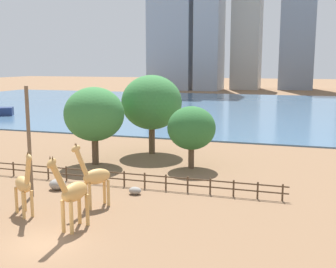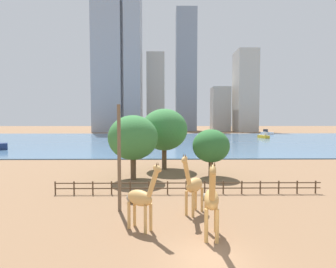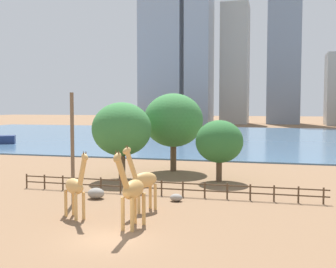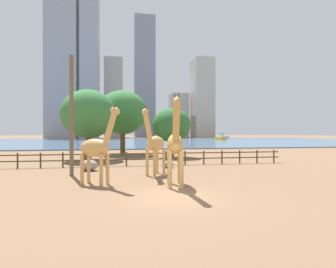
# 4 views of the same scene
# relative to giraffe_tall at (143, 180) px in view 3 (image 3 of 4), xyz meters

# --- Properties ---
(ground_plane) EXTENTS (400.00, 400.00, 0.00)m
(ground_plane) POSITION_rel_giraffe_tall_xyz_m (0.10, 73.42, -2.25)
(ground_plane) COLOR brown
(harbor_water) EXTENTS (180.00, 86.00, 0.20)m
(harbor_water) POSITION_rel_giraffe_tall_xyz_m (0.10, 70.42, -2.15)
(harbor_water) COLOR #476B8C
(harbor_water) RESTS_ON ground
(giraffe_tall) EXTENTS (2.19, 2.76, 4.84)m
(giraffe_tall) POSITION_rel_giraffe_tall_xyz_m (0.00, 0.00, 0.00)
(giraffe_tall) COLOR tan
(giraffe_tall) RESTS_ON ground
(giraffe_companion) EXTENTS (2.66, 2.09, 4.65)m
(giraffe_companion) POSITION_rel_giraffe_tall_xyz_m (-3.73, -2.94, -0.09)
(giraffe_companion) COLOR tan
(giraffe_companion) RESTS_ON ground
(giraffe_young) EXTENTS (1.22, 3.53, 5.03)m
(giraffe_young) POSITION_rel_giraffe_tall_xyz_m (0.66, -4.17, 0.14)
(giraffe_young) COLOR tan
(giraffe_young) RESTS_ON ground
(utility_pole) EXTENTS (0.28, 0.28, 8.50)m
(utility_pole) POSITION_rel_giraffe_tall_xyz_m (-5.82, 0.74, 2.00)
(utility_pole) COLOR brown
(utility_pole) RESTS_ON ground
(boulder_near_fence) EXTENTS (1.38, 1.16, 0.87)m
(boulder_near_fence) POSITION_rel_giraffe_tall_xyz_m (-4.91, 2.90, -1.82)
(boulder_near_fence) COLOR gray
(boulder_near_fence) RESTS_ON ground
(boulder_by_pole) EXTENTS (0.99, 0.78, 0.58)m
(boulder_by_pole) POSITION_rel_giraffe_tall_xyz_m (1.58, 3.63, -1.96)
(boulder_by_pole) COLOR gray
(boulder_by_pole) RESTS_ON ground
(enclosure_fence) EXTENTS (26.12, 0.14, 1.30)m
(enclosure_fence) POSITION_rel_giraffe_tall_xyz_m (-0.00, 5.42, -1.50)
(enclosure_fence) COLOR #4C3826
(enclosure_fence) RESTS_ON ground
(tree_left_large) EXTENTS (6.77, 6.77, 8.89)m
(tree_left_large) POSITION_rel_giraffe_tall_xyz_m (-2.29, 18.39, 3.57)
(tree_left_large) COLOR brown
(tree_left_large) RESTS_ON ground
(tree_center_broad) EXTENTS (4.69, 4.69, 6.08)m
(tree_center_broad) POSITION_rel_giraffe_tall_xyz_m (3.66, 13.15, 1.70)
(tree_center_broad) COLOR brown
(tree_center_broad) RESTS_ON ground
(tree_right_tall) EXTENTS (6.02, 6.02, 7.84)m
(tree_right_tall) POSITION_rel_giraffe_tall_xyz_m (-6.06, 11.82, 2.86)
(tree_right_tall) COLOR brown
(tree_right_tall) RESTS_ON ground
(skyline_tower_needle) EXTENTS (13.02, 13.99, 76.79)m
(skyline_tower_needle) POSITION_rel_giraffe_tall_xyz_m (11.33, 150.91, 36.14)
(skyline_tower_needle) COLOR gray
(skyline_tower_needle) RESTS_ON ground
(skyline_block_central) EXTENTS (16.72, 13.69, 88.93)m
(skyline_block_central) POSITION_rel_giraffe_tall_xyz_m (-35.39, 134.66, 42.21)
(skyline_block_central) COLOR #939EAD
(skyline_block_central) RESTS_ON ground
(skyline_tower_glass) EXTENTS (9.31, 14.71, 80.80)m
(skyline_tower_glass) POSITION_rel_giraffe_tall_xyz_m (-20.67, 135.49, 38.15)
(skyline_tower_glass) COLOR #939EAD
(skyline_tower_glass) RESTS_ON ground
(skyline_block_right) EXTENTS (10.89, 13.86, 48.12)m
(skyline_block_right) POSITION_rel_giraffe_tall_xyz_m (-7.88, 146.28, 21.81)
(skyline_block_right) COLOR #ADA89E
(skyline_block_right) RESTS_ON ground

